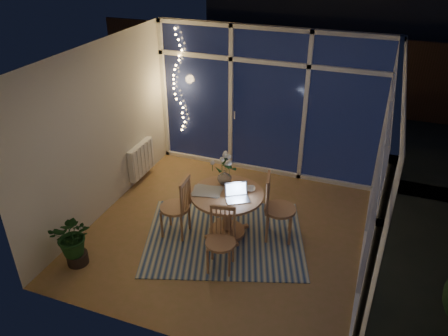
{
  "coord_description": "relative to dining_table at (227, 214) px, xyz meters",
  "views": [
    {
      "loc": [
        1.76,
        -4.89,
        3.97
      ],
      "look_at": [
        -0.15,
        0.25,
        0.92
      ],
      "focal_mm": 35.0,
      "sensor_mm": 36.0,
      "label": 1
    }
  ],
  "objects": [
    {
      "name": "floor",
      "position": [
        -0.01,
        0.05,
        -0.35
      ],
      "size": [
        4.0,
        4.0,
        0.0
      ],
      "primitive_type": "plane",
      "color": "olive",
      "rests_on": "ground"
    },
    {
      "name": "ceiling",
      "position": [
        -0.01,
        0.05,
        2.25
      ],
      "size": [
        4.0,
        4.0,
        0.0
      ],
      "primitive_type": "plane",
      "color": "silver",
      "rests_on": "wall_back"
    },
    {
      "name": "wall_back",
      "position": [
        -0.01,
        2.05,
        0.95
      ],
      "size": [
        4.0,
        0.04,
        2.6
      ],
      "primitive_type": "cube",
      "color": "silver",
      "rests_on": "floor"
    },
    {
      "name": "wall_front",
      "position": [
        -0.01,
        -1.95,
        0.95
      ],
      "size": [
        4.0,
        0.04,
        2.6
      ],
      "primitive_type": "cube",
      "color": "silver",
      "rests_on": "floor"
    },
    {
      "name": "wall_left",
      "position": [
        -2.01,
        0.05,
        0.95
      ],
      "size": [
        0.04,
        4.0,
        2.6
      ],
      "primitive_type": "cube",
      "color": "silver",
      "rests_on": "floor"
    },
    {
      "name": "wall_right",
      "position": [
        1.99,
        0.05,
        0.95
      ],
      "size": [
        0.04,
        4.0,
        2.6
      ],
      "primitive_type": "cube",
      "color": "silver",
      "rests_on": "floor"
    },
    {
      "name": "window_wall_back",
      "position": [
        -0.01,
        2.01,
        0.95
      ],
      "size": [
        4.0,
        0.1,
        2.6
      ],
      "primitive_type": "cube",
      "color": "white",
      "rests_on": "floor"
    },
    {
      "name": "window_wall_right",
      "position": [
        1.95,
        0.05,
        0.95
      ],
      "size": [
        0.1,
        4.0,
        2.6
      ],
      "primitive_type": "cube",
      "color": "white",
      "rests_on": "floor"
    },
    {
      "name": "radiator",
      "position": [
        -1.95,
        0.95,
        0.05
      ],
      "size": [
        0.1,
        0.7,
        0.58
      ],
      "primitive_type": "cube",
      "color": "white",
      "rests_on": "wall_left"
    },
    {
      "name": "fairy_lights",
      "position": [
        -1.66,
        1.93,
        1.17
      ],
      "size": [
        0.24,
        0.1,
        1.85
      ],
      "primitive_type": null,
      "color": "#FABE64",
      "rests_on": "window_wall_back"
    },
    {
      "name": "garden_patio",
      "position": [
        0.49,
        5.05,
        -0.41
      ],
      "size": [
        12.0,
        6.0,
        0.1
      ],
      "primitive_type": "cube",
      "color": "black",
      "rests_on": "ground"
    },
    {
      "name": "garden_fence",
      "position": [
        -0.01,
        5.55,
        0.55
      ],
      "size": [
        11.0,
        0.08,
        1.8
      ],
      "primitive_type": "cube",
      "color": "#3C2816",
      "rests_on": "ground"
    },
    {
      "name": "garden_shrubs",
      "position": [
        -0.81,
        3.45,
        0.1
      ],
      "size": [
        0.9,
        0.9,
        0.9
      ],
      "primitive_type": "sphere",
      "color": "black",
      "rests_on": "ground"
    },
    {
      "name": "rug",
      "position": [
        0.0,
        -0.1,
        -0.34
      ],
      "size": [
        2.69,
        2.4,
        0.01
      ],
      "primitive_type": "cube",
      "rotation": [
        0.0,
        0.0,
        0.32
      ],
      "color": "beige",
      "rests_on": "floor"
    },
    {
      "name": "dining_table",
      "position": [
        0.0,
        0.0,
        0.0
      ],
      "size": [
        1.3,
        1.3,
        0.7
      ],
      "primitive_type": "cylinder",
      "rotation": [
        0.0,
        0.0,
        0.32
      ],
      "color": "#AE724E",
      "rests_on": "floor"
    },
    {
      "name": "chair_left",
      "position": [
        -0.7,
        -0.26,
        0.13
      ],
      "size": [
        0.48,
        0.48,
        0.97
      ],
      "primitive_type": "cube",
      "rotation": [
        0.0,
        0.0,
        -1.51
      ],
      "color": "#AE724E",
      "rests_on": "floor"
    },
    {
      "name": "chair_right",
      "position": [
        0.72,
        0.18,
        0.16
      ],
      "size": [
        0.56,
        0.56,
        1.02
      ],
      "primitive_type": "cube",
      "rotation": [
        0.0,
        0.0,
        1.78
      ],
      "color": "#AE724E",
      "rests_on": "floor"
    },
    {
      "name": "chair_front",
      "position": [
        0.18,
        -0.73,
        0.1
      ],
      "size": [
        0.48,
        0.48,
        0.89
      ],
      "primitive_type": "cube",
      "rotation": [
        0.0,
        0.0,
        0.17
      ],
      "color": "#AE724E",
      "rests_on": "floor"
    },
    {
      "name": "laptop",
      "position": [
        0.19,
        -0.11,
        0.47
      ],
      "size": [
        0.41,
        0.4,
        0.23
      ],
      "primitive_type": null,
      "rotation": [
        0.0,
        0.0,
        0.55
      ],
      "color": "silver",
      "rests_on": "dining_table"
    },
    {
      "name": "flower_vase",
      "position": [
        -0.13,
        0.24,
        0.46
      ],
      "size": [
        0.26,
        0.26,
        0.21
      ],
      "primitive_type": "imported",
      "rotation": [
        0.0,
        0.0,
        0.32
      ],
      "color": "white",
      "rests_on": "dining_table"
    },
    {
      "name": "bowl",
      "position": [
        0.27,
        0.19,
        0.37
      ],
      "size": [
        0.19,
        0.19,
        0.04
      ],
      "primitive_type": "imported",
      "rotation": [
        0.0,
        0.0,
        0.32
      ],
      "color": "silver",
      "rests_on": "dining_table"
    },
    {
      "name": "newspapers",
      "position": [
        -0.29,
        -0.06,
        0.36
      ],
      "size": [
        0.4,
        0.3,
        0.01
      ],
      "primitive_type": "cube",
      "rotation": [
        0.0,
        0.0,
        -0.0
      ],
      "color": "beige",
      "rests_on": "dining_table"
    },
    {
      "name": "phone",
      "position": [
        0.08,
        -0.02,
        0.36
      ],
      "size": [
        0.12,
        0.1,
        0.01
      ],
      "primitive_type": "cube",
      "rotation": [
        0.0,
        0.0,
        0.5
      ],
      "color": "black",
      "rests_on": "dining_table"
    },
    {
      "name": "potted_plant",
      "position": [
        -1.66,
        -1.3,
        0.03
      ],
      "size": [
        0.67,
        0.63,
        0.76
      ],
      "primitive_type": "imported",
      "rotation": [
        0.0,
        0.0,
        0.38
      ],
      "color": "#17421A",
      "rests_on": "floor"
    }
  ]
}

